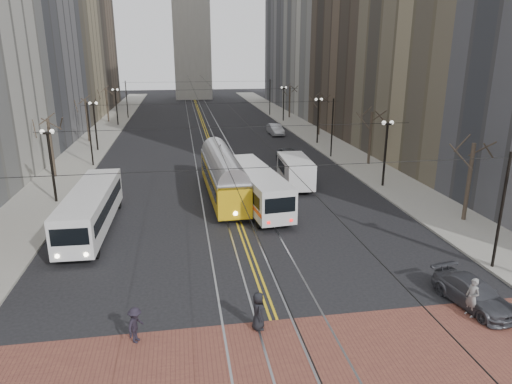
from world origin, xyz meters
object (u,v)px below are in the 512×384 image
object	(u,v)px
pedestrian_b	(472,297)
sedan_parked	(473,293)
sedan_grey	(289,156)
transit_bus	(91,211)
pedestrian_d	(136,325)
cargo_van	(295,173)
pedestrian_a	(258,311)
sedan_silver	(275,129)
rear_bus	(257,189)
streetcar	(223,180)

from	to	relation	value
pedestrian_b	sedan_parked	bearing A→B (deg)	128.64
sedan_grey	transit_bus	bearing A→B (deg)	-140.87
pedestrian_d	sedan_grey	bearing A→B (deg)	0.29
transit_bus	cargo_van	xyz separation A→B (m)	(15.83, 7.74, -0.10)
transit_bus	sedan_grey	world-z (taller)	transit_bus
sedan_grey	sedan_parked	distance (m)	29.11
transit_bus	pedestrian_a	size ratio (longest dim) A/B	6.60
transit_bus	cargo_van	size ratio (longest dim) A/B	1.91
pedestrian_a	sedan_silver	bearing A→B (deg)	-12.04
sedan_grey	sedan_silver	bearing A→B (deg)	78.78
sedan_grey	sedan_parked	xyz separation A→B (m)	(1.96, -29.04, -0.20)
sedan_grey	pedestrian_b	distance (m)	29.88
rear_bus	sedan_grey	world-z (taller)	rear_bus
rear_bus	sedan_parked	xyz separation A→B (m)	(7.70, -15.79, -0.83)
pedestrian_b	pedestrian_d	size ratio (longest dim) A/B	1.18
rear_bus	sedan_silver	bearing A→B (deg)	69.32
transit_bus	pedestrian_a	xyz separation A→B (m)	(8.99, -12.93, -0.55)
sedan_silver	sedan_grey	bearing A→B (deg)	-98.88
pedestrian_b	pedestrian_d	xyz separation A→B (m)	(-14.77, 0.48, -0.14)
transit_bus	sedan_parked	distance (m)	23.11
cargo_van	pedestrian_d	xyz separation A→B (m)	(-11.94, -20.77, -0.52)
sedan_grey	pedestrian_d	world-z (taller)	sedan_grey
sedan_parked	transit_bus	bearing A→B (deg)	136.68
streetcar	pedestrian_a	distance (m)	18.77
streetcar	pedestrian_b	bearing A→B (deg)	-66.07
transit_bus	rear_bus	bearing A→B (deg)	16.24
sedan_parked	pedestrian_d	xyz separation A→B (m)	(-15.41, -0.33, 0.16)
sedan_parked	sedan_grey	bearing A→B (deg)	83.90
cargo_van	sedan_silver	world-z (taller)	cargo_van
pedestrian_d	pedestrian_b	bearing A→B (deg)	-66.95
cargo_van	sedan_silver	size ratio (longest dim) A/B	1.25
sedan_parked	pedestrian_b	distance (m)	1.07
sedan_parked	streetcar	bearing A→B (deg)	108.39
transit_bus	sedan_silver	size ratio (longest dim) A/B	2.39
streetcar	cargo_van	world-z (taller)	streetcar
transit_bus	cargo_van	distance (m)	17.62
streetcar	sedan_silver	distance (m)	30.09
sedan_silver	pedestrian_d	xyz separation A→B (m)	(-15.64, -47.14, 0.01)
cargo_van	pedestrian_a	bearing A→B (deg)	-105.59
transit_bus	rear_bus	size ratio (longest dim) A/B	1.01
streetcar	sedan_silver	xyz separation A→B (m)	(10.23, 28.29, -0.74)
streetcar	sedan_grey	distance (m)	13.25
transit_bus	sedan_grey	distance (m)	23.83
sedan_parked	pedestrian_b	xyz separation A→B (m)	(-0.64, -0.80, 0.30)
transit_bus	streetcar	bearing A→B (deg)	33.39
rear_bus	sedan_silver	xyz separation A→B (m)	(7.93, 31.02, -0.68)
rear_bus	streetcar	bearing A→B (deg)	123.73
sedan_parked	rear_bus	bearing A→B (deg)	106.02
pedestrian_b	pedestrian_d	bearing A→B (deg)	-104.57
pedestrian_d	cargo_van	bearing A→B (deg)	-5.01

